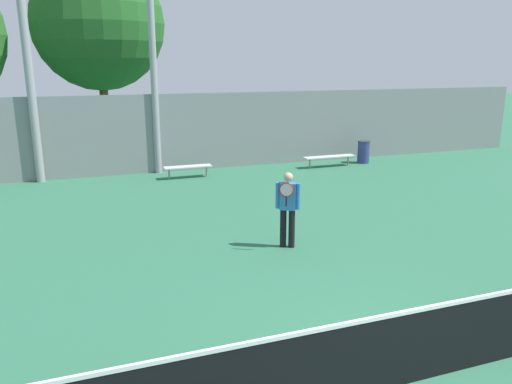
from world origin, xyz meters
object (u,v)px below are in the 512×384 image
trash_bin (364,152)px  tree_green_tall (99,24)px  tennis_player (288,206)px  bench_courtside_far (188,167)px  bench_courtside_near (329,157)px  tennis_net (403,348)px

trash_bin → tree_green_tall: size_ratio=0.11×
tennis_player → bench_courtside_far: bearing=125.2°
tennis_player → bench_courtside_far: 7.54m
bench_courtside_far → bench_courtside_near: bearing=-0.0°
tennis_player → bench_courtside_near: tennis_player is taller
trash_bin → tree_green_tall: tree_green_tall is taller
tennis_net → bench_courtside_far: (0.02, 12.51, -0.15)m
bench_courtside_near → bench_courtside_far: bearing=180.0°
tennis_player → trash_bin: 10.25m
bench_courtside_near → tree_green_tall: (-7.85, 7.88, 5.26)m
trash_bin → tree_green_tall: bearing=141.2°
tennis_net → tennis_player: tennis_player is taller
bench_courtside_far → tree_green_tall: size_ratio=0.20×
trash_bin → tennis_player: bearing=-131.1°
bench_courtside_near → trash_bin: size_ratio=2.31×
bench_courtside_near → trash_bin: 1.70m
tennis_net → trash_bin: bearing=60.1°
tennis_net → tree_green_tall: bearing=96.2°
tennis_net → bench_courtside_far: tennis_net is taller
bench_courtside_near → trash_bin: bearing=7.7°
tennis_player → tennis_net: bearing=-66.2°
tennis_player → trash_bin: (6.73, 7.72, -0.50)m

